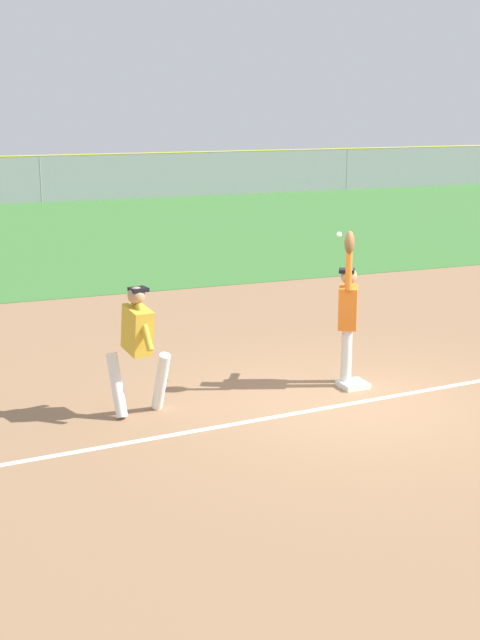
# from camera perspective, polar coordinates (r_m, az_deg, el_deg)

# --- Properties ---
(ground_plane) EXTENTS (76.94, 76.94, 0.00)m
(ground_plane) POSITION_cam_1_polar(r_m,az_deg,el_deg) (12.12, 6.99, -5.36)
(ground_plane) COLOR #936D4C
(outfield_grass) EXTENTS (55.50, 17.93, 0.01)m
(outfield_grass) POSITION_cam_1_polar(r_m,az_deg,el_deg) (27.67, -9.86, 5.62)
(outfield_grass) COLOR #3D7533
(outfield_grass) RESTS_ON ground_plane
(chalk_foul_line) EXTENTS (11.97, 1.03, 0.01)m
(chalk_foul_line) POSITION_cam_1_polar(r_m,az_deg,el_deg) (10.63, -9.58, -8.29)
(chalk_foul_line) COLOR white
(chalk_foul_line) RESTS_ON ground_plane
(first_base) EXTENTS (0.39, 0.39, 0.08)m
(first_base) POSITION_cam_1_polar(r_m,az_deg,el_deg) (12.75, 7.40, -4.19)
(first_base) COLOR white
(first_base) RESTS_ON ground_plane
(fielder) EXTENTS (0.55, 0.83, 2.28)m
(fielder) POSITION_cam_1_polar(r_m,az_deg,el_deg) (12.58, 7.05, 0.69)
(fielder) COLOR silver
(fielder) RESTS_ON ground_plane
(runner) EXTENTS (0.80, 0.84, 1.72)m
(runner) POSITION_cam_1_polar(r_m,az_deg,el_deg) (11.38, -6.69, -1.39)
(runner) COLOR white
(runner) RESTS_ON ground_plane
(baseball) EXTENTS (0.07, 0.07, 0.07)m
(baseball) POSITION_cam_1_polar(r_m,az_deg,el_deg) (12.56, 6.50, 5.57)
(baseball) COLOR white
(outfield_fence) EXTENTS (55.58, 0.08, 1.89)m
(outfield_fence) POSITION_cam_1_polar(r_m,az_deg,el_deg) (36.33, -12.90, 8.97)
(outfield_fence) COLOR #93999E
(outfield_fence) RESTS_ON ground_plane
(parked_car_blue) EXTENTS (4.52, 2.35, 1.25)m
(parked_car_blue) POSITION_cam_1_polar(r_m,az_deg,el_deg) (39.90, -7.64, 9.26)
(parked_car_blue) COLOR #23389E
(parked_car_blue) RESTS_ON ground_plane
(parked_car_silver) EXTENTS (4.56, 2.44, 1.25)m
(parked_car_silver) POSITION_cam_1_polar(r_m,az_deg,el_deg) (41.36, 0.63, 9.55)
(parked_car_silver) COLOR #B7B7BC
(parked_car_silver) RESTS_ON ground_plane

